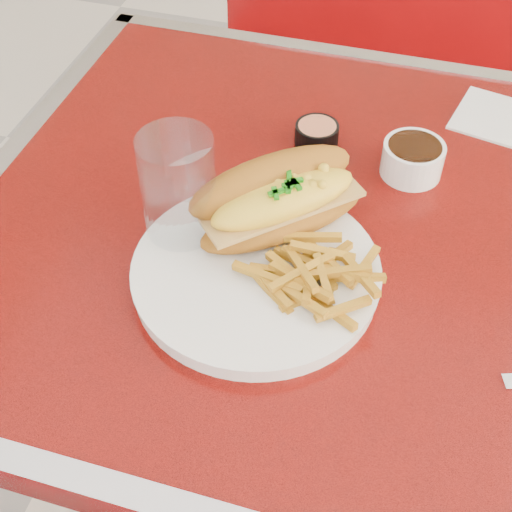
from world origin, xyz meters
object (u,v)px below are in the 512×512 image
(gravy_ramekin, at_px, (413,158))
(sauce_cup_left, at_px, (317,134))
(dinner_plate, at_px, (256,273))
(diner_table, at_px, (423,327))
(mac_hoagie, at_px, (279,199))
(fork, at_px, (320,258))
(water_tumbler, at_px, (179,193))
(booth_bench_far, at_px, (443,155))

(gravy_ramekin, relative_size, sauce_cup_left, 1.33)
(dinner_plate, relative_size, sauce_cup_left, 4.80)
(diner_table, bearing_deg, dinner_plate, -150.01)
(mac_hoagie, height_order, fork, mac_hoagie)
(diner_table, relative_size, water_tumbler, 8.12)
(dinner_plate, height_order, sauce_cup_left, sauce_cup_left)
(diner_table, bearing_deg, gravy_ramekin, 116.05)
(dinner_plate, xyz_separation_m, fork, (0.07, 0.04, 0.01))
(water_tumbler, bearing_deg, dinner_plate, -20.04)
(sauce_cup_left, bearing_deg, diner_table, -37.54)
(diner_table, height_order, mac_hoagie, mac_hoagie)
(dinner_plate, height_order, mac_hoagie, mac_hoagie)
(diner_table, distance_m, dinner_plate, 0.29)
(mac_hoagie, bearing_deg, water_tumbler, 156.27)
(sauce_cup_left, height_order, water_tumbler, water_tumbler)
(sauce_cup_left, xyz_separation_m, water_tumbler, (-0.11, -0.23, 0.06))
(dinner_plate, distance_m, mac_hoagie, 0.09)
(mac_hoagie, distance_m, fork, 0.08)
(fork, bearing_deg, diner_table, -64.49)
(gravy_ramekin, xyz_separation_m, water_tumbler, (-0.25, -0.21, 0.05))
(diner_table, bearing_deg, sauce_cup_left, 142.46)
(dinner_plate, bearing_deg, booth_bench_far, 77.53)
(diner_table, bearing_deg, fork, -149.28)
(diner_table, bearing_deg, water_tumbler, -165.31)
(booth_bench_far, xyz_separation_m, dinner_plate, (-0.21, -0.93, 0.49))
(dinner_plate, relative_size, water_tumbler, 2.11)
(dinner_plate, xyz_separation_m, gravy_ramekin, (0.14, 0.24, 0.01))
(fork, xyz_separation_m, water_tumbler, (-0.17, 0.00, 0.06))
(booth_bench_far, xyz_separation_m, gravy_ramekin, (-0.06, -0.69, 0.51))
(booth_bench_far, height_order, water_tumbler, water_tumbler)
(diner_table, distance_m, sauce_cup_left, 0.31)
(booth_bench_far, distance_m, water_tumbler, 1.10)
(diner_table, xyz_separation_m, sauce_cup_left, (-0.20, 0.15, 0.18))
(dinner_plate, distance_m, water_tumbler, 0.13)
(gravy_ramekin, bearing_deg, mac_hoagie, -130.08)
(fork, height_order, sauce_cup_left, sauce_cup_left)
(booth_bench_far, height_order, sauce_cup_left, booth_bench_far)
(mac_hoagie, height_order, gravy_ramekin, mac_hoagie)
(dinner_plate, relative_size, fork, 2.37)
(sauce_cup_left, bearing_deg, water_tumbler, -115.71)
(fork, bearing_deg, mac_hoagie, 50.46)
(diner_table, relative_size, fork, 9.11)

